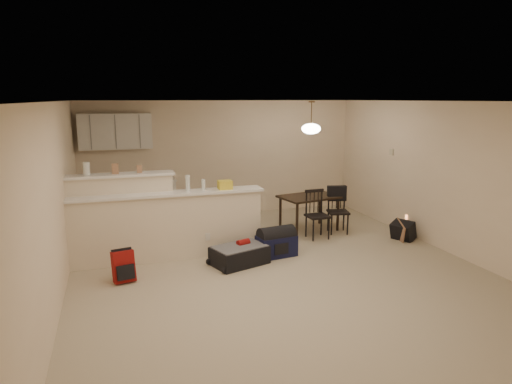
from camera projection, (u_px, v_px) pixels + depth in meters
name	position (u px, v px, depth m)	size (l,w,h in m)	color
room	(277.00, 187.00, 6.73)	(7.00, 7.02, 2.50)	#BBAC90
breakfast_bar	(152.00, 222.00, 7.25)	(3.08, 0.58, 1.39)	beige
upper_cabinets	(115.00, 131.00, 9.04)	(1.40, 0.34, 0.70)	white
kitchen_counter	(130.00, 203.00, 9.27)	(1.80, 0.60, 0.90)	white
thermostat	(391.00, 152.00, 9.01)	(0.02, 0.12, 0.12)	beige
jar	(86.00, 169.00, 6.93)	(0.10, 0.10, 0.20)	silver
cereal_box	(115.00, 169.00, 7.06)	(0.10, 0.07, 0.16)	#A17353
small_box	(139.00, 169.00, 7.17)	(0.08, 0.06, 0.12)	#A17353
bottle_a	(188.00, 183.00, 7.23)	(0.07, 0.07, 0.26)	silver
bottle_b	(203.00, 185.00, 7.31)	(0.06, 0.06, 0.18)	silver
bag_lump	(225.00, 185.00, 7.42)	(0.22, 0.18, 0.14)	#A17353
dining_table	(309.00, 200.00, 8.84)	(1.22, 0.93, 0.69)	black
pendant_lamp	(311.00, 128.00, 8.57)	(0.36, 0.36, 0.62)	brown
dining_chair_near	(318.00, 215.00, 8.36)	(0.39, 0.37, 0.89)	black
dining_chair_far	(338.00, 211.00, 8.70)	(0.38, 0.36, 0.87)	black
suitcase	(239.00, 255.00, 7.10)	(0.82, 0.54, 0.28)	black
red_backpack	(123.00, 266.00, 6.41)	(0.29, 0.18, 0.44)	maroon
navy_duffel	(276.00, 246.00, 7.46)	(0.63, 0.34, 0.34)	#111436
black_daypack	(403.00, 231.00, 8.31)	(0.38, 0.27, 0.33)	black
cardboard_sheet	(400.00, 231.00, 8.30)	(0.44, 0.02, 0.34)	#A17353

